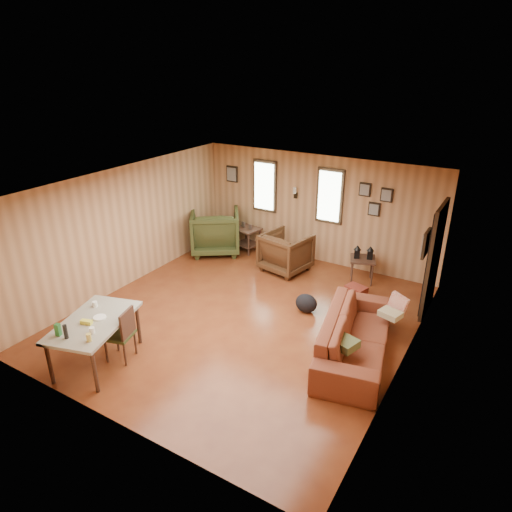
{
  "coord_description": "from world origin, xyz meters",
  "views": [
    {
      "loc": [
        3.79,
        -5.93,
        4.28
      ],
      "look_at": [
        0.0,
        0.4,
        1.05
      ],
      "focal_mm": 32.0,
      "sensor_mm": 36.0,
      "label": 1
    }
  ],
  "objects_px": {
    "sofa": "(356,330)",
    "side_table": "(363,257)",
    "end_table": "(247,235)",
    "recliner_green": "(215,229)",
    "recliner_brown": "(286,250)",
    "dining_table": "(93,325)"
  },
  "relations": [
    {
      "from": "dining_table",
      "to": "side_table",
      "type": "bearing_deg",
      "value": 45.68
    },
    {
      "from": "sofa",
      "to": "recliner_brown",
      "type": "bearing_deg",
      "value": 35.44
    },
    {
      "from": "sofa",
      "to": "recliner_green",
      "type": "bearing_deg",
      "value": 50.55
    },
    {
      "from": "sofa",
      "to": "side_table",
      "type": "bearing_deg",
      "value": 5.28
    },
    {
      "from": "recliner_brown",
      "to": "end_table",
      "type": "xyz_separation_m",
      "value": [
        -1.29,
        0.49,
        -0.07
      ]
    },
    {
      "from": "recliner_green",
      "to": "end_table",
      "type": "distance_m",
      "value": 0.77
    },
    {
      "from": "recliner_green",
      "to": "side_table",
      "type": "bearing_deg",
      "value": 149.58
    },
    {
      "from": "recliner_brown",
      "to": "recliner_green",
      "type": "bearing_deg",
      "value": 8.94
    },
    {
      "from": "side_table",
      "to": "recliner_brown",
      "type": "bearing_deg",
      "value": -167.98
    },
    {
      "from": "sofa",
      "to": "side_table",
      "type": "relative_size",
      "value": 3.0
    },
    {
      "from": "end_table",
      "to": "side_table",
      "type": "xyz_separation_m",
      "value": [
        2.88,
        -0.16,
        0.15
      ]
    },
    {
      "from": "recliner_green",
      "to": "end_table",
      "type": "bearing_deg",
      "value": 179.77
    },
    {
      "from": "dining_table",
      "to": "sofa",
      "type": "bearing_deg",
      "value": 17.28
    },
    {
      "from": "sofa",
      "to": "side_table",
      "type": "distance_m",
      "value": 2.65
    },
    {
      "from": "end_table",
      "to": "dining_table",
      "type": "distance_m",
      "value": 4.89
    },
    {
      "from": "recliner_brown",
      "to": "recliner_green",
      "type": "relative_size",
      "value": 0.83
    },
    {
      "from": "end_table",
      "to": "dining_table",
      "type": "bearing_deg",
      "value": -85.72
    },
    {
      "from": "recliner_brown",
      "to": "recliner_green",
      "type": "distance_m",
      "value": 1.91
    },
    {
      "from": "sofa",
      "to": "recliner_brown",
      "type": "height_order",
      "value": "recliner_brown"
    },
    {
      "from": "sofa",
      "to": "recliner_green",
      "type": "height_order",
      "value": "recliner_green"
    },
    {
      "from": "sofa",
      "to": "dining_table",
      "type": "relative_size",
      "value": 1.49
    },
    {
      "from": "recliner_green",
      "to": "side_table",
      "type": "height_order",
      "value": "recliner_green"
    }
  ]
}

